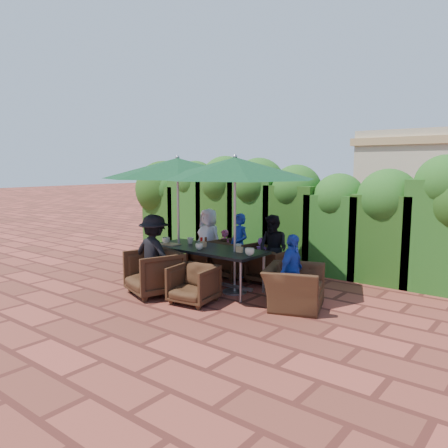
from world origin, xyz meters
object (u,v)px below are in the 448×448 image
Objects in this scene: dining_table at (208,252)px; chair_end_right at (294,280)px; chair_far_left at (207,255)px; umbrella_right at (235,169)px; chair_far_mid at (234,257)px; chair_far_right at (270,264)px; umbrella_left at (178,168)px; chair_near_left at (154,271)px; chair_near_right at (194,282)px.

dining_table is 2.22× the size of chair_end_right.
dining_table is 1.26m from chair_far_left.
chair_far_mid is (-0.67, 0.87, -1.79)m from umbrella_right.
umbrella_right is 2.83× the size of chair_end_right.
chair_far_left is at bearing 4.28° from chair_far_right.
umbrella_left is 3.29× the size of chair_near_left.
chair_far_right is 2.28m from chair_near_left.
chair_far_right is at bearing 163.07° from chair_far_left.
chair_far_left is at bearing 116.16° from chair_near_right.
chair_far_mid is 0.83× the size of chair_end_right.
chair_far_left is 2.19m from chair_near_right.
umbrella_right reaches higher than chair_end_right.
chair_far_left is at bearing 131.04° from dining_table.
chair_far_right is at bearing 72.20° from chair_near_right.
chair_far_mid is at bearing 127.60° from umbrella_right.
umbrella_left is at bearing 123.54° from chair_near_left.
dining_table is 0.79× the size of umbrella_left.
chair_end_right is at bearing 140.79° from chair_far_left.
chair_near_right is at bearing 101.80° from chair_end_right.
chair_near_left is at bearing -115.16° from dining_table.
chair_far_mid is at bearing 97.46° from chair_near_left.
chair_near_right is at bearing -63.42° from dining_table.
dining_table is at bearing 83.85° from chair_near_left.
umbrella_right is 2.08m from chair_near_right.
chair_near_left is (-1.19, -1.94, 0.05)m from chair_far_right.
chair_near_right is at bearing -35.72° from umbrella_left.
umbrella_left is 2.13m from chair_far_mid.
chair_near_left is (-1.05, -0.99, -1.78)m from umbrella_right.
chair_far_left is 1.91m from chair_near_left.
chair_far_right is 1.08× the size of chair_near_right.
chair_far_left is 0.94× the size of chair_far_right.
umbrella_right is (0.60, 0.04, 1.54)m from dining_table.
umbrella_left reaches higher than chair_near_right.
umbrella_left is 3.75× the size of chair_far_right.
chair_far_right is 0.88× the size of chair_near_left.
chair_far_left is 0.84× the size of chair_far_mid.
umbrella_left reaches higher than chair_far_right.
chair_far_right reaches higher than chair_far_left.
chair_near_left is at bearing 92.35° from chair_end_right.
umbrella_right is 4.06× the size of chair_near_right.
chair_far_left is at bearing 147.79° from umbrella_right.
chair_far_mid is 1.19× the size of chair_near_right.
chair_near_right is (-0.16, -0.92, -1.86)m from umbrella_right.
chair_near_left is 0.86× the size of chair_end_right.
dining_table is at bearing 104.59° from chair_far_mid.
chair_near_left is 2.46m from chair_end_right.
chair_far_left is (-0.80, 0.92, -0.32)m from dining_table.
umbrella_right is 2.29m from chair_near_left.
dining_table is 3.18× the size of chair_near_right.
dining_table is 3.16× the size of chair_far_left.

